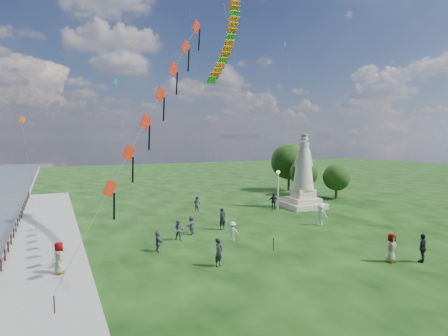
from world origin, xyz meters
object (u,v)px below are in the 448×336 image
person_1 (179,230)px  person_11 (191,225)px  person_5 (158,241)px  person_10 (59,259)px  person_4 (391,248)px  person_7 (197,204)px  person_6 (223,219)px  person_9 (273,201)px  statue (303,180)px  person_8 (320,214)px  person_2 (233,232)px  lamppost (278,181)px  person_3 (423,248)px  person_0 (219,252)px

person_1 → person_11: bearing=74.8°
person_5 → person_10: size_ratio=0.82×
person_4 → person_7: (-5.52, 20.40, -0.08)m
person_11 → person_6: bearing=141.9°
person_6 → person_11: person_6 is taller
person_1 → person_9: (13.23, 7.45, 0.10)m
statue → person_8: (-3.65, -7.51, -2.14)m
statue → person_2: 16.07m
lamppost → person_3: lamppost is taller
person_4 → person_7: 21.14m
person_2 → statue: bearing=-107.2°
person_0 → person_1: (-0.46, 6.57, -0.08)m
person_0 → person_1: person_0 is taller
person_11 → person_2: bearing=78.8°
person_2 → person_6: 3.68m
person_4 → person_6: person_6 is taller
lamppost → person_3: (-0.93, -18.23, -2.22)m
person_5 → person_8: 15.41m
person_3 → person_11: 16.74m
person_6 → person_11: bearing=171.0°
person_0 → person_8: size_ratio=0.90×
person_3 → person_10: bearing=-44.8°
person_3 → person_9: person_3 is taller
person_6 → person_1: bearing=-176.0°
person_4 → person_9: (2.48, 17.90, -0.02)m
person_5 → person_11: (3.64, 3.31, 0.03)m
person_1 → person_9: bearing=63.7°
person_4 → person_7: person_4 is taller
statue → person_11: 16.54m
person_4 → person_9: 18.07m
person_1 → person_4: 14.99m
person_8 → lamppost: bearing=134.9°
person_9 → person_3: bearing=-63.7°
person_7 → person_8: bearing=-178.4°
person_0 → person_11: 7.91m
statue → person_3: statue is taller
person_1 → person_10: size_ratio=0.87×
person_2 → person_8: 9.62m
person_1 → person_7: (5.23, 9.95, 0.04)m
statue → person_1: size_ratio=5.16×
statue → person_7: 12.20m
statue → person_3: 18.90m
person_3 → person_10: 22.24m
person_2 → person_8: bearing=-133.0°
person_4 → person_2: bearing=122.1°
lamppost → person_0: lamppost is taller
person_1 → person_9: 15.19m
person_0 → lamppost: bearing=12.3°
person_9 → person_10: (-21.72, -11.51, 0.02)m
person_0 → person_6: person_6 is taller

